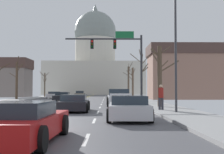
# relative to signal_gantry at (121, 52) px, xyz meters

# --- Properties ---
(ground) EXTENTS (20.00, 180.00, 0.20)m
(ground) POSITION_rel_signal_gantry_xyz_m (-5.46, -12.75, -5.34)
(ground) COLOR #4C4C51
(signal_gantry) EXTENTS (7.91, 0.41, 7.36)m
(signal_gantry) POSITION_rel_signal_gantry_xyz_m (0.00, 0.00, 0.00)
(signal_gantry) COLOR #28282D
(signal_gantry) RESTS_ON ground
(street_lamp_right) EXTENTS (2.04, 0.24, 7.66)m
(street_lamp_right) POSITION_rel_signal_gantry_xyz_m (2.48, -12.60, -0.70)
(street_lamp_right) COLOR #333338
(street_lamp_right) RESTS_ON ground
(capitol_building) EXTENTS (30.94, 20.91, 29.99)m
(capitol_building) POSITION_rel_signal_gantry_xyz_m (-5.46, 66.85, 4.82)
(capitol_building) COLOR beige
(capitol_building) RESTS_ON ground
(pickup_truck_near_00) EXTENTS (2.29, 5.75, 1.54)m
(pickup_truck_near_00) POSITION_rel_signal_gantry_xyz_m (-0.29, -3.15, -4.66)
(pickup_truck_near_00) COLOR silver
(pickup_truck_near_00) RESTS_ON ground
(sedan_near_01) EXTENTS (2.11, 4.64, 1.13)m
(sedan_near_01) POSITION_rel_signal_gantry_xyz_m (-3.61, -9.92, -4.82)
(sedan_near_01) COLOR black
(sedan_near_01) RESTS_ON ground
(sedan_near_02) EXTENTS (2.17, 4.49, 1.18)m
(sedan_near_02) POSITION_rel_signal_gantry_xyz_m (-0.30, -15.67, -4.79)
(sedan_near_02) COLOR silver
(sedan_near_02) RESTS_ON ground
(sedan_near_03) EXTENTS (2.21, 4.62, 1.14)m
(sedan_near_03) POSITION_rel_signal_gantry_xyz_m (-3.75, -21.74, -4.82)
(sedan_near_03) COLOR #B71414
(sedan_near_03) RESTS_ON ground
(sedan_oncoming_00) EXTENTS (2.16, 4.56, 1.18)m
(sedan_oncoming_00) POSITION_rel_signal_gantry_xyz_m (-7.31, 8.79, -4.81)
(sedan_oncoming_00) COLOR black
(sedan_oncoming_00) RESTS_ON ground
(sedan_oncoming_01) EXTENTS (2.20, 4.30, 1.16)m
(sedan_oncoming_01) POSITION_rel_signal_gantry_xyz_m (-10.72, 21.55, -4.80)
(sedan_oncoming_01) COLOR silver
(sedan_oncoming_01) RESTS_ON ground
(sedan_oncoming_02) EXTENTS (2.10, 4.71, 1.24)m
(sedan_oncoming_02) POSITION_rel_signal_gantry_xyz_m (-7.17, 32.13, -4.79)
(sedan_oncoming_02) COLOR #6B6056
(sedan_oncoming_02) RESTS_ON ground
(flank_building_01) EXTENTS (11.96, 6.75, 7.81)m
(flank_building_01) POSITION_rel_signal_gantry_xyz_m (-23.27, 30.41, -1.40)
(flank_building_01) COLOR slate
(flank_building_01) RESTS_ON ground
(flank_building_02) EXTENTS (13.61, 6.53, 8.48)m
(flank_building_02) POSITION_rel_signal_gantry_xyz_m (11.87, 16.04, -1.07)
(flank_building_02) COLOR #8C6656
(flank_building_02) RESTS_ON ground
(bare_tree_00) EXTENTS (2.43, 2.76, 4.83)m
(bare_tree_00) POSITION_rel_signal_gantry_xyz_m (2.87, -6.54, -2.64)
(bare_tree_00) COLOR #4C3D2D
(bare_tree_00) RESTS_ON ground
(bare_tree_02) EXTENTS (2.59, 1.94, 6.25)m
(bare_tree_02) POSITION_rel_signal_gantry_xyz_m (2.88, 6.06, -1.86)
(bare_tree_02) COLOR brown
(bare_tree_02) RESTS_ON ground
(bare_tree_03) EXTENTS (1.62, 2.58, 4.80)m
(bare_tree_03) POSITION_rel_signal_gantry_xyz_m (-13.29, 25.98, -2.71)
(bare_tree_03) COLOR brown
(bare_tree_03) RESTS_ON ground
(bare_tree_04) EXTENTS (1.76, 2.15, 5.70)m
(bare_tree_04) POSITION_rel_signal_gantry_xyz_m (3.39, 25.15, -2.33)
(bare_tree_04) COLOR brown
(bare_tree_04) RESTS_ON ground
(bare_tree_05) EXTENTS (2.46, 1.63, 6.12)m
(bare_tree_05) POSITION_rel_signal_gantry_xyz_m (-14.44, 12.56, -2.37)
(bare_tree_05) COLOR #4C3D2D
(bare_tree_05) RESTS_ON ground
(bare_tree_06) EXTENTS (2.23, 2.45, 7.57)m
(bare_tree_06) POSITION_rel_signal_gantry_xyz_m (3.29, 34.72, -1.76)
(bare_tree_06) COLOR brown
(bare_tree_06) RESTS_ON ground
(pedestrian_00) EXTENTS (0.35, 0.34, 1.68)m
(pedestrian_00) POSITION_rel_signal_gantry_xyz_m (2.23, -10.45, -4.29)
(pedestrian_00) COLOR #33333D
(pedestrian_00) RESTS_ON ground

